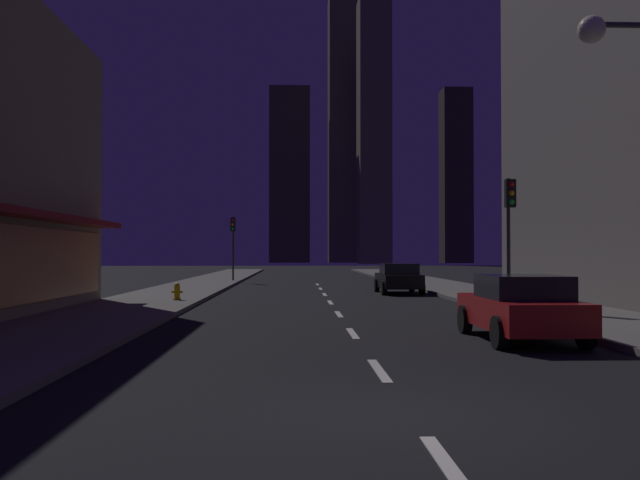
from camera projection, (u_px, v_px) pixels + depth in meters
name	position (u px, v px, depth m)	size (l,w,h in m)	color
ground_plane	(319.00, 287.00, 40.03)	(78.00, 136.00, 0.10)	black
sidewalk_right	(438.00, 285.00, 40.29)	(4.00, 76.00, 0.15)	#605E59
sidewalk_left	(198.00, 285.00, 39.78)	(4.00, 76.00, 0.15)	#605E59
lane_marking_center	(334.00, 308.00, 24.25)	(0.16, 38.60, 0.01)	silver
skyscraper_distant_tall	(290.00, 176.00, 148.50)	(8.61, 8.07, 37.54)	#413E31
skyscraper_distant_mid	(345.00, 129.00, 148.09)	(6.92, 8.76, 57.66)	brown
skyscraper_distant_short	(374.00, 131.00, 131.80)	(5.99, 8.32, 51.06)	#65604B
skyscraper_distant_slender	(456.00, 176.00, 140.24)	(5.87, 5.78, 35.47)	#363328
car_parked_near	(520.00, 307.00, 15.15)	(1.98, 4.24, 1.45)	#B21919
car_parked_far	(399.00, 278.00, 33.01)	(1.98, 4.24, 1.45)	black
fire_hydrant_far_left	(177.00, 292.00, 26.25)	(0.42, 0.30, 0.65)	gold
traffic_light_near_right	(510.00, 214.00, 21.99)	(0.32, 0.48, 4.20)	#2D2D2D
traffic_light_far_left	(233.00, 234.00, 45.45)	(0.32, 0.48, 4.20)	#2D2D2D
street_lamp_right	(630.00, 98.00, 13.84)	(1.96, 0.56, 6.58)	#38383D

